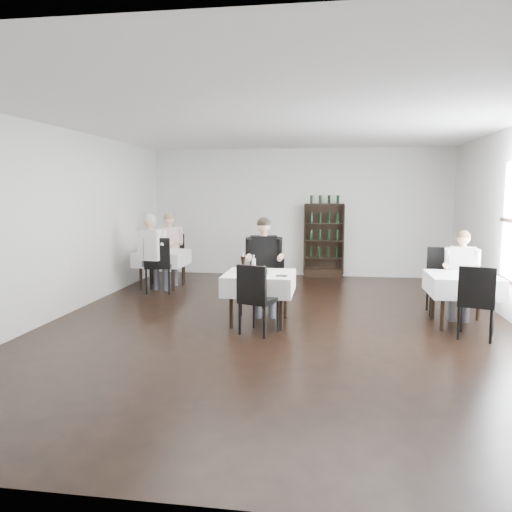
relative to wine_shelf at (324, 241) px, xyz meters
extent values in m
plane|color=black|center=(-0.60, -4.31, -0.85)|extent=(9.00, 9.00, 0.00)
plane|color=white|center=(-0.60, -4.31, 2.15)|extent=(9.00, 9.00, 0.00)
plane|color=silver|center=(-0.60, 0.19, 0.65)|extent=(7.00, 0.00, 7.00)
plane|color=silver|center=(-0.60, -8.81, 0.65)|extent=(7.00, 0.00, 7.00)
plane|color=silver|center=(-4.10, -4.31, 0.65)|extent=(0.00, 9.00, 9.00)
cube|color=black|center=(0.00, 0.01, -0.75)|extent=(0.90, 0.28, 0.20)
cylinder|color=black|center=(-1.27, -4.68, -0.49)|extent=(0.06, 0.06, 0.71)
cylinder|color=black|center=(-1.27, -3.95, -0.49)|extent=(0.06, 0.06, 0.71)
cylinder|color=black|center=(-0.53, -4.68, -0.49)|extent=(0.06, 0.06, 0.71)
cylinder|color=black|center=(-0.53, -3.95, -0.49)|extent=(0.06, 0.06, 0.71)
cube|color=black|center=(-0.90, -4.31, -0.12)|extent=(0.85, 0.85, 0.04)
cube|color=white|center=(-0.90, -4.31, -0.23)|extent=(1.03, 1.03, 0.30)
cylinder|color=black|center=(-3.64, -2.15, -0.49)|extent=(0.06, 0.06, 0.71)
cylinder|color=black|center=(-3.64, -1.47, -0.49)|extent=(0.06, 0.06, 0.71)
cylinder|color=black|center=(-2.96, -2.15, -0.49)|extent=(0.06, 0.06, 0.71)
cylinder|color=black|center=(-2.96, -1.47, -0.49)|extent=(0.06, 0.06, 0.71)
cube|color=black|center=(-3.30, -1.81, -0.12)|extent=(0.80, 0.80, 0.04)
cube|color=white|center=(-3.30, -1.81, -0.23)|extent=(0.98, 0.98, 0.30)
cylinder|color=black|center=(1.76, -4.35, -0.49)|extent=(0.06, 0.06, 0.71)
cylinder|color=black|center=(1.76, -3.67, -0.49)|extent=(0.06, 0.06, 0.71)
cylinder|color=black|center=(2.44, -4.35, -0.49)|extent=(0.06, 0.06, 0.71)
cylinder|color=black|center=(2.44, -3.67, -0.49)|extent=(0.06, 0.06, 0.71)
cube|color=black|center=(2.10, -4.01, -0.12)|extent=(0.80, 0.80, 0.04)
cube|color=white|center=(2.10, -4.01, -0.23)|extent=(0.98, 0.98, 0.30)
imported|color=#2C591E|center=(-1.31, -0.11, -0.36)|extent=(0.93, 0.83, 0.98)
cylinder|color=black|center=(-0.95, -3.74, -0.65)|extent=(0.03, 0.03, 0.40)
cylinder|color=black|center=(-0.98, -3.39, -0.65)|extent=(0.03, 0.03, 0.40)
cylinder|color=black|center=(-0.61, -3.70, -0.65)|extent=(0.03, 0.03, 0.40)
cylinder|color=black|center=(-0.64, -3.36, -0.65)|extent=(0.03, 0.03, 0.40)
cube|color=black|center=(-0.80, -3.55, -0.42)|extent=(0.43, 0.43, 0.06)
cube|color=black|center=(-0.81, -3.37, -0.19)|extent=(0.40, 0.08, 0.43)
cylinder|color=black|center=(-0.57, -4.77, -0.62)|extent=(0.04, 0.04, 0.45)
cylinder|color=black|center=(-0.72, -5.14, -0.62)|extent=(0.04, 0.04, 0.45)
cylinder|color=black|center=(-0.94, -4.62, -0.62)|extent=(0.04, 0.04, 0.45)
cylinder|color=black|center=(-1.08, -4.99, -0.62)|extent=(0.04, 0.04, 0.45)
cube|color=black|center=(-0.83, -4.88, -0.36)|extent=(0.59, 0.59, 0.07)
cube|color=black|center=(-0.90, -5.07, -0.10)|extent=(0.44, 0.21, 0.49)
cylinder|color=black|center=(-3.40, -1.35, -0.61)|extent=(0.04, 0.04, 0.48)
cylinder|color=black|center=(-3.54, -0.95, -0.61)|extent=(0.04, 0.04, 0.48)
cylinder|color=black|center=(-3.01, -1.21, -0.61)|extent=(0.04, 0.04, 0.48)
cylinder|color=black|center=(-3.15, -0.82, -0.61)|extent=(0.04, 0.04, 0.48)
cube|color=black|center=(-3.28, -1.08, -0.34)|extent=(0.61, 0.61, 0.07)
cube|color=black|center=(-3.35, -0.88, -0.06)|extent=(0.47, 0.21, 0.52)
cylinder|color=black|center=(-3.02, -2.04, -0.59)|extent=(0.04, 0.04, 0.50)
cylinder|color=black|center=(-2.94, -2.47, -0.59)|extent=(0.04, 0.04, 0.50)
cylinder|color=black|center=(-3.45, -2.11, -0.59)|extent=(0.04, 0.04, 0.50)
cylinder|color=black|center=(-3.38, -2.55, -0.59)|extent=(0.04, 0.04, 0.50)
cube|color=black|center=(-3.20, -2.29, -0.31)|extent=(0.58, 0.58, 0.08)
cube|color=black|center=(-3.16, -2.52, -0.01)|extent=(0.51, 0.14, 0.55)
cylinder|color=black|center=(1.76, -3.52, -0.60)|extent=(0.04, 0.04, 0.49)
cylinder|color=black|center=(1.78, -3.09, -0.60)|extent=(0.04, 0.04, 0.49)
cylinder|color=black|center=(2.18, -3.54, -0.60)|extent=(0.04, 0.04, 0.49)
cylinder|color=black|center=(2.21, -3.12, -0.60)|extent=(0.04, 0.04, 0.49)
cube|color=black|center=(1.98, -3.32, -0.32)|extent=(0.52, 0.52, 0.07)
cube|color=black|center=(2.00, -3.10, -0.04)|extent=(0.49, 0.08, 0.53)
cylinder|color=black|center=(2.39, -4.53, -0.62)|extent=(0.04, 0.04, 0.46)
cylinder|color=black|center=(2.26, -4.91, -0.62)|extent=(0.04, 0.04, 0.46)
cylinder|color=black|center=(2.01, -4.40, -0.62)|extent=(0.04, 0.04, 0.46)
cylinder|color=black|center=(1.88, -4.78, -0.62)|extent=(0.04, 0.04, 0.46)
cube|color=black|center=(2.14, -4.65, -0.36)|extent=(0.58, 0.58, 0.07)
cube|color=black|center=(2.07, -4.85, -0.09)|extent=(0.45, 0.19, 0.50)
cube|color=#42434A|center=(-1.00, -3.85, -0.23)|extent=(0.24, 0.48, 0.15)
cylinder|color=#42434A|center=(-0.96, -4.04, -0.58)|extent=(0.12, 0.12, 0.54)
cube|color=#42434A|center=(-0.78, -3.80, -0.23)|extent=(0.24, 0.48, 0.15)
cylinder|color=#42434A|center=(-0.75, -4.00, -0.58)|extent=(0.12, 0.12, 0.54)
cube|color=black|center=(-0.93, -3.62, 0.13)|extent=(0.47, 0.32, 0.60)
cylinder|color=tan|center=(-1.12, -3.96, 0.10)|extent=(0.15, 0.35, 0.17)
cylinder|color=tan|center=(-0.63, -3.86, 0.10)|extent=(0.15, 0.35, 0.17)
sphere|color=tan|center=(-0.93, -3.64, 0.59)|extent=(0.23, 0.23, 0.23)
sphere|color=black|center=(-0.93, -3.64, 0.62)|extent=(0.23, 0.23, 0.23)
cube|color=#42434A|center=(-3.37, -1.46, -0.26)|extent=(0.27, 0.47, 0.15)
cylinder|color=#42434A|center=(-3.31, -1.64, -0.59)|extent=(0.12, 0.12, 0.52)
cube|color=#42434A|center=(-3.16, -1.40, -0.26)|extent=(0.27, 0.47, 0.15)
cylinder|color=#42434A|center=(-3.11, -1.58, -0.59)|extent=(0.12, 0.12, 0.52)
cube|color=beige|center=(-3.32, -1.24, 0.09)|extent=(0.47, 0.35, 0.58)
cylinder|color=tan|center=(-3.47, -1.58, 0.07)|extent=(0.18, 0.34, 0.16)
cylinder|color=tan|center=(-3.01, -1.44, 0.07)|extent=(0.18, 0.34, 0.16)
sphere|color=tan|center=(-3.32, -1.26, 0.54)|extent=(0.22, 0.22, 0.22)
sphere|color=olive|center=(-3.32, -1.26, 0.57)|extent=(0.22, 0.22, 0.22)
cube|color=#42434A|center=(-3.16, -2.30, -0.24)|extent=(0.23, 0.48, 0.15)
cylinder|color=#42434A|center=(-3.13, -2.11, -0.58)|extent=(0.12, 0.12, 0.53)
cube|color=#42434A|center=(-3.38, -2.26, -0.24)|extent=(0.23, 0.48, 0.15)
cylinder|color=#42434A|center=(-3.34, -2.07, -0.58)|extent=(0.12, 0.12, 0.53)
cube|color=silver|center=(-3.31, -2.48, 0.12)|extent=(0.47, 0.31, 0.60)
cylinder|color=tan|center=(-3.01, -2.24, 0.10)|extent=(0.14, 0.35, 0.17)
cylinder|color=tan|center=(-3.50, -2.15, 0.10)|extent=(0.14, 0.35, 0.17)
sphere|color=tan|center=(-3.30, -2.46, 0.58)|extent=(0.23, 0.23, 0.23)
sphere|color=beige|center=(-3.30, -2.46, 0.61)|extent=(0.23, 0.23, 0.23)
cube|color=#42434A|center=(2.08, -3.58, -0.31)|extent=(0.24, 0.43, 0.13)
cylinder|color=#42434A|center=(2.03, -3.75, -0.61)|extent=(0.11, 0.11, 0.47)
cube|color=#42434A|center=(2.27, -3.64, -0.31)|extent=(0.24, 0.43, 0.13)
cylinder|color=#42434A|center=(2.22, -3.80, -0.61)|extent=(0.11, 0.11, 0.47)
cube|color=silver|center=(2.23, -3.43, 0.01)|extent=(0.43, 0.31, 0.53)
cylinder|color=tan|center=(1.94, -3.62, -0.01)|extent=(0.16, 0.31, 0.15)
cylinder|color=tan|center=(2.37, -3.75, -0.01)|extent=(0.16, 0.31, 0.15)
sphere|color=tan|center=(2.22, -3.45, 0.41)|extent=(0.20, 0.20, 0.20)
sphere|color=brown|center=(2.22, -3.45, 0.44)|extent=(0.20, 0.20, 0.20)
cube|color=white|center=(-0.92, -4.06, -0.07)|extent=(0.28, 0.28, 0.02)
cube|color=brown|center=(-0.95, -4.08, -0.05)|extent=(0.11, 0.10, 0.02)
sphere|color=#437820|center=(-0.87, -4.03, -0.03)|extent=(0.05, 0.05, 0.05)
cube|color=#9A7046|center=(-0.90, -4.12, -0.05)|extent=(0.08, 0.07, 0.02)
cube|color=white|center=(-0.84, -4.46, -0.07)|extent=(0.29, 0.29, 0.02)
cube|color=brown|center=(-0.87, -4.47, -0.05)|extent=(0.10, 0.09, 0.02)
sphere|color=#437820|center=(-0.79, -4.42, -0.03)|extent=(0.05, 0.05, 0.05)
cube|color=#9A7046|center=(-0.82, -4.51, -0.05)|extent=(0.10, 0.10, 0.02)
cone|color=black|center=(-1.14, -4.40, 0.05)|extent=(0.08, 0.08, 0.26)
cylinder|color=silver|center=(-1.14, -4.40, 0.22)|extent=(0.02, 0.02, 0.06)
cone|color=#C48B32|center=(-1.16, -4.27, 0.05)|extent=(0.07, 0.07, 0.25)
cylinder|color=silver|center=(-1.16, -4.27, 0.21)|extent=(0.02, 0.02, 0.06)
cylinder|color=silver|center=(-0.99, -4.28, 0.03)|extent=(0.06, 0.06, 0.22)
cylinder|color=red|center=(-0.99, -4.28, 0.02)|extent=(0.07, 0.07, 0.05)
cylinder|color=silver|center=(-0.99, -4.28, 0.17)|extent=(0.03, 0.03, 0.05)
cube|color=black|center=(-0.54, -4.54, -0.07)|extent=(0.18, 0.15, 0.01)
cylinder|color=silver|center=(-0.56, -4.54, -0.06)|extent=(0.04, 0.18, 0.01)
cylinder|color=silver|center=(-0.52, -4.54, -0.06)|extent=(0.03, 0.18, 0.01)
cylinder|color=black|center=(2.25, -3.94, -0.02)|extent=(0.05, 0.05, 0.11)
camera|label=1|loc=(0.15, -11.67, 1.14)|focal=35.00mm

